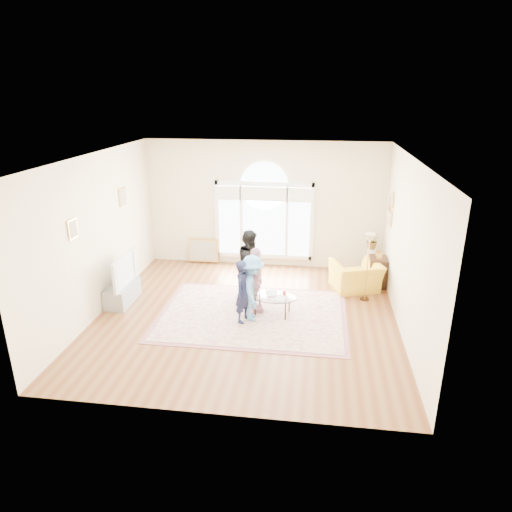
# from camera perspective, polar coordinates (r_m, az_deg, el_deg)

# --- Properties ---
(ground) EXTENTS (6.00, 6.00, 0.00)m
(ground) POSITION_cam_1_polar(r_m,az_deg,el_deg) (9.35, -1.23, -7.56)
(ground) COLOR brown
(ground) RESTS_ON ground
(room_shell) EXTENTS (6.00, 6.00, 6.00)m
(room_shell) POSITION_cam_1_polar(r_m,az_deg,el_deg) (11.43, 0.98, 6.04)
(room_shell) COLOR beige
(room_shell) RESTS_ON ground
(area_rug) EXTENTS (3.60, 2.60, 0.02)m
(area_rug) POSITION_cam_1_polar(r_m,az_deg,el_deg) (9.39, -0.43, -7.35)
(area_rug) COLOR #C1B592
(area_rug) RESTS_ON ground
(rug_border) EXTENTS (3.80, 2.80, 0.01)m
(rug_border) POSITION_cam_1_polar(r_m,az_deg,el_deg) (9.39, -0.43, -7.38)
(rug_border) COLOR #8B5558
(rug_border) RESTS_ON ground
(tv_console) EXTENTS (0.45, 1.00, 0.42)m
(tv_console) POSITION_cam_1_polar(r_m,az_deg,el_deg) (10.27, -16.35, -4.49)
(tv_console) COLOR gray
(tv_console) RESTS_ON ground
(television) EXTENTS (0.17, 1.14, 0.66)m
(television) POSITION_cam_1_polar(r_m,az_deg,el_deg) (10.06, -16.61, -1.69)
(television) COLOR black
(television) RESTS_ON tv_console
(coffee_table) EXTENTS (1.07, 0.77, 0.54)m
(coffee_table) POSITION_cam_1_polar(r_m,az_deg,el_deg) (9.25, 2.07, -5.13)
(coffee_table) COLOR silver
(coffee_table) RESTS_ON ground
(armchair) EXTENTS (1.27, 1.19, 0.67)m
(armchair) POSITION_cam_1_polar(r_m,az_deg,el_deg) (10.65, 12.37, -2.50)
(armchair) COLOR yellow
(armchair) RESTS_ON ground
(side_cabinet) EXTENTS (0.40, 0.50, 0.70)m
(side_cabinet) POSITION_cam_1_polar(r_m,az_deg,el_deg) (10.99, 14.88, -1.91)
(side_cabinet) COLOR black
(side_cabinet) RESTS_ON ground
(floor_lamp) EXTENTS (0.25, 0.25, 1.51)m
(floor_lamp) POSITION_cam_1_polar(r_m,az_deg,el_deg) (9.88, 14.00, 1.45)
(floor_lamp) COLOR black
(floor_lamp) RESTS_ON ground
(plant_pedestal) EXTENTS (0.20, 0.20, 0.70)m
(plant_pedestal) POSITION_cam_1_polar(r_m,az_deg,el_deg) (11.56, 14.16, -0.75)
(plant_pedestal) COLOR white
(plant_pedestal) RESTS_ON ground
(potted_plant) EXTENTS (0.48, 0.45, 0.43)m
(potted_plant) POSITION_cam_1_polar(r_m,az_deg,el_deg) (11.38, 14.40, 1.91)
(potted_plant) COLOR #33722D
(potted_plant) RESTS_ON plant_pedestal
(leaning_picture) EXTENTS (0.80, 0.14, 0.62)m
(leaning_picture) POSITION_cam_1_polar(r_m,az_deg,el_deg) (12.25, -6.52, -0.81)
(leaning_picture) COLOR tan
(leaning_picture) RESTS_ON ground
(child_navy) EXTENTS (0.44, 0.54, 1.26)m
(child_navy) POSITION_cam_1_polar(r_m,az_deg,el_deg) (8.87, -1.54, -4.46)
(child_navy) COLOR #181C3B
(child_navy) RESTS_ON area_rug
(child_black) EXTENTS (0.78, 0.88, 1.52)m
(child_black) POSITION_cam_1_polar(r_m,az_deg,el_deg) (9.90, -0.66, -0.99)
(child_black) COLOR black
(child_black) RESTS_ON area_rug
(child_pink) EXTENTS (0.54, 0.86, 1.37)m
(child_pink) POSITION_cam_1_polar(r_m,az_deg,el_deg) (9.26, -0.06, -3.01)
(child_pink) COLOR #E6A9BC
(child_pink) RESTS_ON area_rug
(child_blue) EXTENTS (0.66, 0.94, 1.33)m
(child_blue) POSITION_cam_1_polar(r_m,az_deg,el_deg) (8.94, -0.51, -4.03)
(child_blue) COLOR #5090C9
(child_blue) RESTS_ON area_rug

